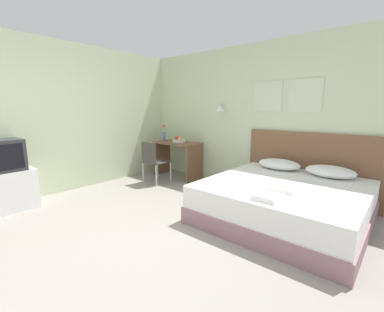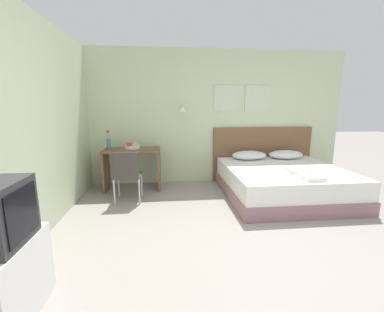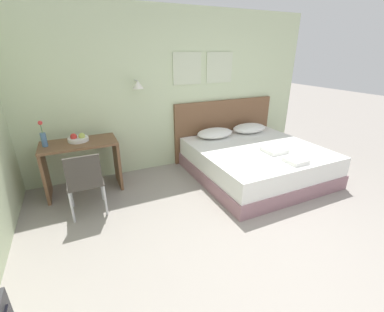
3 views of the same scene
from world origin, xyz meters
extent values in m
plane|color=gray|center=(0.00, 0.00, 0.00)|extent=(24.00, 24.00, 0.00)
cube|color=beige|center=(0.00, 2.89, 1.32)|extent=(5.53, 0.06, 2.65)
cube|color=beige|center=(0.35, 2.85, 1.70)|extent=(0.52, 0.02, 0.52)
cube|color=beige|center=(0.98, 2.85, 1.70)|extent=(0.52, 0.02, 0.52)
cylinder|color=#B2B2B7|center=(-0.55, 2.78, 1.55)|extent=(0.02, 0.16, 0.02)
cone|color=white|center=(-0.55, 2.69, 1.50)|extent=(0.17, 0.17, 0.12)
cube|color=gray|center=(1.13, 1.80, 0.11)|extent=(1.97, 1.98, 0.22)
cube|color=white|center=(1.13, 1.80, 0.37)|extent=(1.93, 1.94, 0.30)
cube|color=brown|center=(1.13, 2.83, 0.56)|extent=(2.09, 0.06, 1.12)
ellipsoid|color=white|center=(0.75, 2.53, 0.60)|extent=(0.68, 0.43, 0.17)
ellipsoid|color=white|center=(1.51, 2.53, 0.60)|extent=(0.68, 0.43, 0.17)
cube|color=white|center=(1.23, 1.51, 0.55)|extent=(0.32, 0.30, 0.06)
cube|color=white|center=(1.22, 1.06, 0.55)|extent=(0.27, 0.27, 0.06)
cube|color=brown|center=(-1.52, 2.49, 0.75)|extent=(1.03, 0.56, 0.03)
cube|color=brown|center=(-2.01, 2.49, 0.37)|extent=(0.04, 0.51, 0.74)
cube|color=brown|center=(-1.02, 2.49, 0.37)|extent=(0.04, 0.51, 0.74)
cube|color=#3D3833|center=(-1.52, 1.88, 0.43)|extent=(0.43, 0.43, 0.02)
cube|color=#3D3833|center=(-1.52, 1.68, 0.65)|extent=(0.40, 0.03, 0.41)
cylinder|color=#B7B7BC|center=(-1.72, 2.08, 0.21)|extent=(0.03, 0.03, 0.42)
cylinder|color=#B7B7BC|center=(-1.32, 2.08, 0.21)|extent=(0.03, 0.03, 0.42)
cylinder|color=#B7B7BC|center=(-1.72, 1.69, 0.21)|extent=(0.03, 0.03, 0.42)
cylinder|color=#B7B7BC|center=(-1.32, 1.69, 0.21)|extent=(0.03, 0.03, 0.42)
cylinder|color=silver|center=(-1.51, 2.54, 0.80)|extent=(0.28, 0.28, 0.05)
sphere|color=#B2C156|center=(-1.46, 2.52, 0.85)|extent=(0.09, 0.09, 0.09)
sphere|color=red|center=(-1.57, 2.52, 0.85)|extent=(0.09, 0.09, 0.09)
cylinder|color=#4C7099|center=(-1.93, 2.49, 0.87)|extent=(0.07, 0.07, 0.19)
cylinder|color=#3D7538|center=(-1.93, 2.49, 1.03)|extent=(0.01, 0.01, 0.14)
sphere|color=#DB3838|center=(-1.93, 2.49, 1.10)|extent=(0.06, 0.06, 0.06)
camera|label=1|loc=(2.33, -1.52, 1.51)|focal=24.00mm
camera|label=2|loc=(-0.88, -2.31, 1.57)|focal=24.00mm
camera|label=3|loc=(-1.51, -1.33, 1.97)|focal=24.00mm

